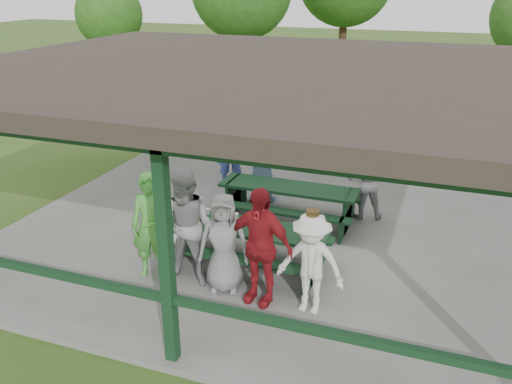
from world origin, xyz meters
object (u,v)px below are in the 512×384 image
at_px(picnic_table_far, 288,199).
at_px(spectator_grey, 365,180).
at_px(contestant_red, 259,246).
at_px(farm_trailer, 267,101).
at_px(contestant_grey_mid, 224,243).
at_px(spectator_blue, 230,149).
at_px(contestant_green, 151,226).
at_px(contestant_grey_left, 188,229).
at_px(pickup_truck, 471,107).
at_px(contestant_white_fedora, 311,263).
at_px(picnic_table_near, 247,240).
at_px(spectator_lblue, 262,165).

bearing_deg(picnic_table_far, spectator_grey, 27.06).
distance_m(contestant_red, farm_trailer, 11.66).
relative_size(contestant_grey_mid, farm_trailer, 0.42).
bearing_deg(spectator_blue, picnic_table_far, 117.94).
distance_m(spectator_grey, farm_trailer, 8.76).
xyz_separation_m(contestant_green, contestant_grey_left, (0.67, -0.03, 0.07)).
distance_m(pickup_truck, farm_trailer, 6.72).
relative_size(contestant_grey_left, contestant_white_fedora, 1.19).
relative_size(contestant_white_fedora, farm_trailer, 0.42).
bearing_deg(farm_trailer, pickup_truck, -3.01).
height_order(spectator_blue, spectator_grey, spectator_blue).
bearing_deg(contestant_white_fedora, farm_trailer, 116.25).
height_order(picnic_table_far, pickup_truck, pickup_truck).
xyz_separation_m(contestant_green, pickup_truck, (4.86, 11.69, -0.17)).
height_order(contestant_grey_mid, contestant_white_fedora, contestant_white_fedora).
xyz_separation_m(contestant_white_fedora, spectator_blue, (-3.09, 4.36, 0.11)).
bearing_deg(picnic_table_near, picnic_table_far, 86.53).
xyz_separation_m(contestant_grey_left, pickup_truck, (4.19, 11.72, -0.24)).
xyz_separation_m(spectator_lblue, pickup_truck, (4.26, 8.04, -0.11)).
height_order(picnic_table_far, spectator_blue, spectator_blue).
relative_size(picnic_table_near, contestant_white_fedora, 1.69).
bearing_deg(contestant_red, farm_trailer, 118.16).
relative_size(contestant_green, farm_trailer, 0.46).
relative_size(contestant_green, spectator_blue, 1.00).
bearing_deg(spectator_blue, contestant_white_fedora, 100.65).
height_order(picnic_table_near, contestant_green, contestant_green).
height_order(contestant_white_fedora, farm_trailer, contestant_white_fedora).
relative_size(picnic_table_near, spectator_lblue, 1.65).
bearing_deg(spectator_lblue, contestant_green, 69.30).
height_order(contestant_red, spectator_lblue, contestant_red).
bearing_deg(farm_trailer, contestant_green, -89.94).
bearing_deg(spectator_grey, contestant_grey_left, 41.07).
bearing_deg(contestant_green, contestant_white_fedora, -19.51).
height_order(contestant_grey_mid, pickup_truck, contestant_grey_mid).
relative_size(spectator_lblue, spectator_blue, 0.93).
relative_size(contestant_grey_mid, spectator_blue, 0.90).
relative_size(contestant_green, spectator_grey, 1.11).
bearing_deg(contestant_red, spectator_blue, 127.52).
distance_m(contestant_red, contestant_white_fedora, 0.80).
height_order(contestant_grey_mid, spectator_lblue, spectator_lblue).
distance_m(contestant_white_fedora, spectator_grey, 3.65).
distance_m(contestant_grey_left, contestant_white_fedora, 2.01).
xyz_separation_m(contestant_grey_mid, contestant_red, (0.62, -0.11, 0.12)).
bearing_deg(picnic_table_far, contestant_red, -81.50).
bearing_deg(contestant_white_fedora, contestant_green, -178.14).
bearing_deg(spectator_grey, contestant_grey_mid, 48.20).
distance_m(picnic_table_far, farm_trailer, 8.75).
xyz_separation_m(contestant_grey_left, contestant_white_fedora, (2.00, -0.08, -0.18)).
bearing_deg(picnic_table_near, spectator_grey, 60.76).
bearing_deg(picnic_table_far, farm_trailer, 111.92).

